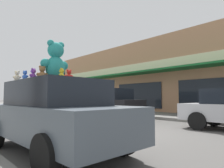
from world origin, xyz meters
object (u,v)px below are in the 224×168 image
at_px(teddy_bear_red, 69,75).
at_px(teddy_bear_brown, 42,73).
at_px(teddy_bear_giant, 55,62).
at_px(teddy_bear_purple, 33,75).
at_px(teddy_bear_white, 55,79).
at_px(teddy_bear_blue, 25,76).
at_px(plush_art_car, 55,114).
at_px(teddy_bear_black, 62,77).
at_px(teddy_bear_cream, 17,76).
at_px(teddy_bear_yellow, 62,74).
at_px(parked_car_far_center, 109,103).

xyz_separation_m(teddy_bear_red, teddy_bear_brown, (-0.46, 0.37, 0.04)).
height_order(teddy_bear_giant, teddy_bear_purple, teddy_bear_giant).
bearing_deg(teddy_bear_white, teddy_bear_blue, 62.21).
bearing_deg(plush_art_car, teddy_bear_black, 51.26).
relative_size(plush_art_car, teddy_bear_black, 10.94).
height_order(plush_art_car, teddy_bear_blue, teddy_bear_blue).
distance_m(teddy_bear_cream, teddy_bear_yellow, 1.18).
bearing_deg(teddy_bear_cream, teddy_bear_purple, 150.60).
distance_m(teddy_bear_purple, teddy_bear_cream, 0.46).
height_order(teddy_bear_purple, parked_car_far_center, teddy_bear_purple).
distance_m(teddy_bear_purple, teddy_bear_brown, 0.24).
distance_m(teddy_bear_giant, teddy_bear_white, 1.04).
height_order(teddy_bear_cream, teddy_bear_black, teddy_bear_black).
height_order(teddy_bear_yellow, parked_car_far_center, teddy_bear_yellow).
distance_m(teddy_bear_red, teddy_bear_black, 1.12).
distance_m(teddy_bear_giant, teddy_bear_blue, 0.74).
xyz_separation_m(teddy_bear_blue, parked_car_far_center, (6.68, 4.60, -0.78)).
height_order(teddy_bear_black, teddy_bear_brown, teddy_bear_black).
relative_size(plush_art_car, teddy_bear_white, 12.66).
bearing_deg(teddy_bear_white, teddy_bear_black, 146.13).
bearing_deg(teddy_bear_red, teddy_bear_blue, -27.14).
bearing_deg(teddy_bear_yellow, teddy_bear_purple, -101.74).
distance_m(teddy_bear_purple, teddy_bear_blue, 0.17).
xyz_separation_m(teddy_bear_black, parked_car_far_center, (5.52, 4.16, -0.86)).
relative_size(teddy_bear_black, teddy_bear_brown, 1.13).
xyz_separation_m(plush_art_car, teddy_bear_blue, (-0.58, 0.33, 0.86)).
relative_size(teddy_bear_red, teddy_bear_cream, 1.00).
distance_m(teddy_bear_red, teddy_bear_yellow, 0.21).
xyz_separation_m(teddy_bear_cream, teddy_bear_brown, (0.34, -0.61, 0.04)).
distance_m(plush_art_car, teddy_bear_yellow, 0.94).
distance_m(plush_art_car, teddy_bear_brown, 0.96).
xyz_separation_m(plush_art_car, parked_car_far_center, (6.10, 4.92, 0.08)).
height_order(teddy_bear_brown, teddy_bear_yellow, teddy_bear_brown).
distance_m(teddy_bear_cream, teddy_bear_brown, 0.70).
bearing_deg(teddy_bear_purple, teddy_bear_yellow, 86.50).
bearing_deg(teddy_bear_yellow, teddy_bear_red, 149.00).
xyz_separation_m(plush_art_car, teddy_bear_cream, (-0.63, 0.70, 0.87)).
relative_size(teddy_bear_giant, teddy_bear_cream, 3.74).
xyz_separation_m(teddy_bear_brown, parked_car_far_center, (6.39, 4.83, -0.83)).
relative_size(teddy_bear_brown, parked_car_far_center, 0.08).
bearing_deg(teddy_bear_cream, teddy_bear_black, -144.82).
distance_m(plush_art_car, teddy_bear_cream, 1.28).
bearing_deg(teddy_bear_giant, teddy_bear_brown, -3.53).
bearing_deg(parked_car_far_center, plush_art_car, -141.10).
bearing_deg(teddy_bear_brown, teddy_bear_red, 165.60).
bearing_deg(teddy_bear_giant, teddy_bear_cream, -46.71).
bearing_deg(teddy_bear_blue, parked_car_far_center, -77.77).
height_order(teddy_bear_blue, parked_car_far_center, teddy_bear_blue).
height_order(teddy_bear_purple, teddy_bear_red, teddy_bear_purple).
bearing_deg(parked_car_far_center, teddy_bear_purple, -144.58).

